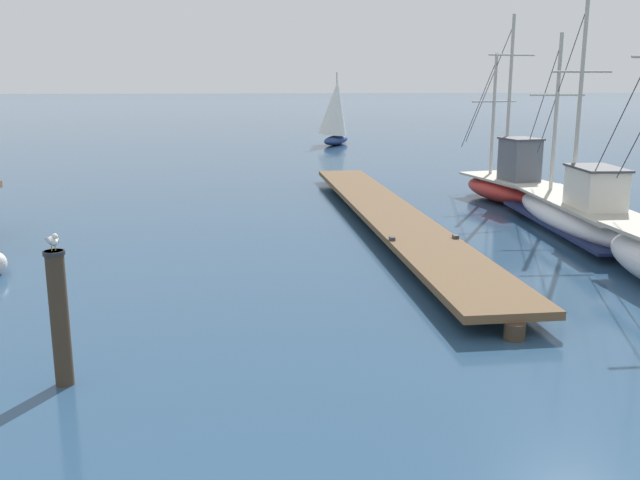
# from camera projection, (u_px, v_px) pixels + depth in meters

# --- Properties ---
(floating_dock) EXTENTS (2.38, 19.19, 0.53)m
(floating_dock) POSITION_uv_depth(u_px,v_px,m) (389.00, 214.00, 20.90)
(floating_dock) COLOR brown
(floating_dock) RESTS_ON ground
(fishing_boat_0) EXTENTS (2.81, 5.79, 6.42)m
(fishing_boat_0) POSITION_uv_depth(u_px,v_px,m) (509.00, 183.00, 24.82)
(fishing_boat_0) COLOR #AD2823
(fishing_boat_0) RESTS_ON ground
(fishing_boat_1) EXTENTS (2.19, 8.18, 6.56)m
(fishing_boat_1) POSITION_uv_depth(u_px,v_px,m) (578.00, 212.00, 19.79)
(fishing_boat_1) COLOR silver
(fishing_boat_1) RESTS_ON ground
(mooring_piling) EXTENTS (0.30, 0.30, 1.99)m
(mooring_piling) POSITION_uv_depth(u_px,v_px,m) (59.00, 317.00, 9.91)
(mooring_piling) COLOR #3D3023
(mooring_piling) RESTS_ON ground
(perched_seagull) EXTENTS (0.26, 0.35, 0.26)m
(perched_seagull) POSITION_uv_depth(u_px,v_px,m) (53.00, 240.00, 9.66)
(perched_seagull) COLOR gold
(perched_seagull) RESTS_ON mooring_piling
(distant_sailboat) EXTENTS (2.81, 3.87, 4.67)m
(distant_sailboat) POSITION_uv_depth(u_px,v_px,m) (335.00, 113.00, 45.82)
(distant_sailboat) COLOR navy
(distant_sailboat) RESTS_ON ground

